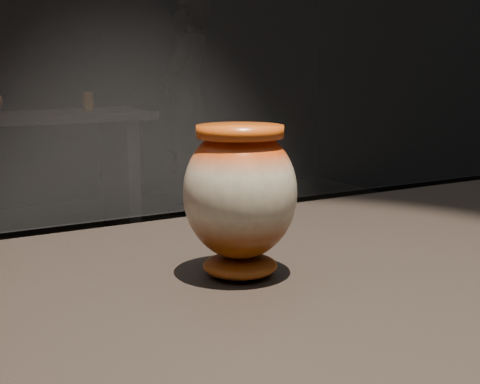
% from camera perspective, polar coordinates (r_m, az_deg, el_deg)
% --- Properties ---
extents(main_vase, '(0.15, 0.15, 0.20)m').
position_cam_1_polar(main_vase, '(0.87, 0.00, -0.23)').
color(main_vase, '#71300A').
rests_on(main_vase, display_plinth).
extents(back_vase_right, '(0.07, 0.07, 0.11)m').
position_cam_1_polar(back_vase_right, '(4.34, -12.82, 7.56)').
color(back_vase_right, '#8E5714').
rests_on(back_vase_right, back_shelf).
extents(visitor, '(0.76, 0.76, 1.78)m').
position_cam_1_polar(visitor, '(5.43, -4.52, 7.65)').
color(visitor, black).
rests_on(visitor, ground).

